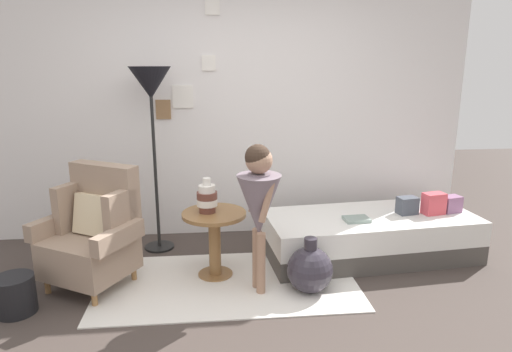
{
  "coord_description": "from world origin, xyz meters",
  "views": [
    {
      "loc": [
        -0.21,
        -2.64,
        1.77
      ],
      "look_at": [
        0.15,
        0.95,
        0.85
      ],
      "focal_mm": 31.73,
      "sensor_mm": 36.0,
      "label": 1
    }
  ],
  "objects_px": {
    "book_on_daybed": "(356,219)",
    "daybed": "(370,235)",
    "vase_striped": "(207,198)",
    "side_table": "(214,231)",
    "person_child": "(259,199)",
    "demijohn_near": "(310,269)",
    "floor_lamp": "(151,92)",
    "magazine_basket": "(15,295)",
    "armchair": "(94,233)"
  },
  "relations": [
    {
      "from": "vase_striped",
      "to": "person_child",
      "type": "relative_size",
      "value": 0.25
    },
    {
      "from": "vase_striped",
      "to": "demijohn_near",
      "type": "relative_size",
      "value": 0.65
    },
    {
      "from": "demijohn_near",
      "to": "magazine_basket",
      "type": "bearing_deg",
      "value": -177.43
    },
    {
      "from": "book_on_daybed",
      "to": "daybed",
      "type": "bearing_deg",
      "value": 36.78
    },
    {
      "from": "daybed",
      "to": "magazine_basket",
      "type": "height_order",
      "value": "daybed"
    },
    {
      "from": "demijohn_near",
      "to": "book_on_daybed",
      "type": "bearing_deg",
      "value": 42.31
    },
    {
      "from": "side_table",
      "to": "book_on_daybed",
      "type": "bearing_deg",
      "value": 5.73
    },
    {
      "from": "person_child",
      "to": "magazine_basket",
      "type": "relative_size",
      "value": 4.22
    },
    {
      "from": "daybed",
      "to": "book_on_daybed",
      "type": "xyz_separation_m",
      "value": [
        -0.18,
        -0.14,
        0.22
      ]
    },
    {
      "from": "magazine_basket",
      "to": "side_table",
      "type": "bearing_deg",
      "value": 17.02
    },
    {
      "from": "magazine_basket",
      "to": "floor_lamp",
      "type": "bearing_deg",
      "value": 50.18
    },
    {
      "from": "daybed",
      "to": "floor_lamp",
      "type": "height_order",
      "value": "floor_lamp"
    },
    {
      "from": "person_child",
      "to": "book_on_daybed",
      "type": "xyz_separation_m",
      "value": [
        0.91,
        0.42,
        -0.35
      ]
    },
    {
      "from": "book_on_daybed",
      "to": "magazine_basket",
      "type": "height_order",
      "value": "book_on_daybed"
    },
    {
      "from": "person_child",
      "to": "demijohn_near",
      "type": "distance_m",
      "value": 0.7
    },
    {
      "from": "vase_striped",
      "to": "floor_lamp",
      "type": "distance_m",
      "value": 1.14
    },
    {
      "from": "side_table",
      "to": "magazine_basket",
      "type": "xyz_separation_m",
      "value": [
        -1.44,
        -0.44,
        -0.26
      ]
    },
    {
      "from": "daybed",
      "to": "side_table",
      "type": "height_order",
      "value": "side_table"
    },
    {
      "from": "demijohn_near",
      "to": "floor_lamp",
      "type": "bearing_deg",
      "value": 142.19
    },
    {
      "from": "armchair",
      "to": "vase_striped",
      "type": "height_order",
      "value": "armchair"
    },
    {
      "from": "daybed",
      "to": "vase_striped",
      "type": "bearing_deg",
      "value": -170.48
    },
    {
      "from": "armchair",
      "to": "book_on_daybed",
      "type": "relative_size",
      "value": 4.41
    },
    {
      "from": "daybed",
      "to": "floor_lamp",
      "type": "relative_size",
      "value": 1.14
    },
    {
      "from": "vase_striped",
      "to": "magazine_basket",
      "type": "distance_m",
      "value": 1.56
    },
    {
      "from": "armchair",
      "to": "book_on_daybed",
      "type": "height_order",
      "value": "armchair"
    },
    {
      "from": "armchair",
      "to": "demijohn_near",
      "type": "distance_m",
      "value": 1.74
    },
    {
      "from": "demijohn_near",
      "to": "side_table",
      "type": "bearing_deg",
      "value": 155.04
    },
    {
      "from": "floor_lamp",
      "to": "demijohn_near",
      "type": "xyz_separation_m",
      "value": [
        1.27,
        -0.99,
        -1.31
      ]
    },
    {
      "from": "floor_lamp",
      "to": "book_on_daybed",
      "type": "distance_m",
      "value": 2.15
    },
    {
      "from": "book_on_daybed",
      "to": "floor_lamp",
      "type": "bearing_deg",
      "value": 163.82
    },
    {
      "from": "floor_lamp",
      "to": "demijohn_near",
      "type": "relative_size",
      "value": 3.85
    },
    {
      "from": "side_table",
      "to": "person_child",
      "type": "distance_m",
      "value": 0.58
    },
    {
      "from": "floor_lamp",
      "to": "magazine_basket",
      "type": "bearing_deg",
      "value": -129.82
    },
    {
      "from": "person_child",
      "to": "magazine_basket",
      "type": "distance_m",
      "value": 1.89
    },
    {
      "from": "floor_lamp",
      "to": "side_table",
      "type": "bearing_deg",
      "value": -50.27
    },
    {
      "from": "armchair",
      "to": "vase_striped",
      "type": "relative_size",
      "value": 3.35
    },
    {
      "from": "armchair",
      "to": "magazine_basket",
      "type": "height_order",
      "value": "armchair"
    },
    {
      "from": "book_on_daybed",
      "to": "demijohn_near",
      "type": "height_order",
      "value": "demijohn_near"
    },
    {
      "from": "daybed",
      "to": "vase_striped",
      "type": "relative_size",
      "value": 6.79
    },
    {
      "from": "armchair",
      "to": "demijohn_near",
      "type": "xyz_separation_m",
      "value": [
        1.7,
        -0.31,
        -0.25
      ]
    },
    {
      "from": "daybed",
      "to": "floor_lamp",
      "type": "bearing_deg",
      "value": 168.99
    },
    {
      "from": "side_table",
      "to": "daybed",
      "type": "bearing_deg",
      "value": 10.33
    },
    {
      "from": "vase_striped",
      "to": "book_on_daybed",
      "type": "relative_size",
      "value": 1.32
    },
    {
      "from": "daybed",
      "to": "armchair",
      "type": "bearing_deg",
      "value": -172.91
    },
    {
      "from": "side_table",
      "to": "vase_striped",
      "type": "xyz_separation_m",
      "value": [
        -0.05,
        0.01,
        0.29
      ]
    },
    {
      "from": "floor_lamp",
      "to": "armchair",
      "type": "bearing_deg",
      "value": -121.89
    },
    {
      "from": "armchair",
      "to": "daybed",
      "type": "xyz_separation_m",
      "value": [
        2.39,
        0.3,
        -0.24
      ]
    },
    {
      "from": "daybed",
      "to": "floor_lamp",
      "type": "xyz_separation_m",
      "value": [
        -1.97,
        0.38,
        1.3
      ]
    },
    {
      "from": "book_on_daybed",
      "to": "magazine_basket",
      "type": "distance_m",
      "value": 2.76
    },
    {
      "from": "armchair",
      "to": "magazine_basket",
      "type": "bearing_deg",
      "value": -139.94
    }
  ]
}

